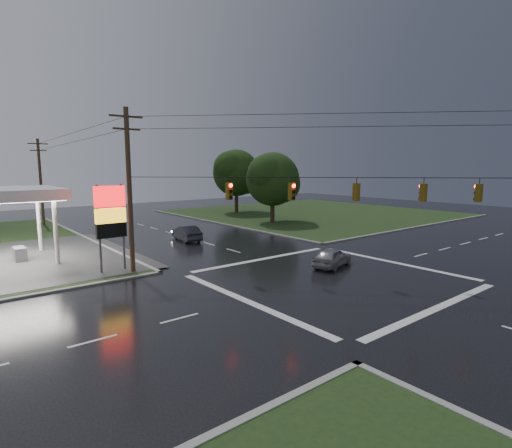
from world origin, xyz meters
TOP-DOWN VIEW (x-y plane):
  - ground at (0.00, 0.00)m, footprint 120.00×120.00m
  - grass_ne at (26.00, 26.00)m, footprint 36.00×36.00m
  - pylon_sign at (-10.50, 10.50)m, footprint 2.00×0.35m
  - utility_pole_nw at (-9.50, 9.50)m, footprint 2.20×0.32m
  - utility_pole_n at (-9.50, 38.00)m, footprint 2.20×0.32m
  - traffic_signals at (0.02, -0.02)m, footprint 26.87×26.87m
  - tree_ne_near at (14.14, 21.99)m, footprint 7.99×6.80m
  - tree_ne_far at (17.15, 33.99)m, footprint 8.46×7.20m
  - car_north at (-0.80, 17.74)m, footprint 2.21×4.69m
  - car_crossing at (2.42, 2.09)m, footprint 4.32×2.67m

SIDE VIEW (x-z plane):
  - ground at x=0.00m, z-range 0.00..0.00m
  - grass_ne at x=26.00m, z-range 0.00..0.08m
  - car_crossing at x=2.42m, z-range 0.00..1.37m
  - car_north at x=-0.80m, z-range 0.00..1.48m
  - pylon_sign at x=-10.50m, z-range 1.01..7.01m
  - utility_pole_n at x=-9.50m, z-range 0.22..10.72m
  - tree_ne_near at x=14.14m, z-range 1.07..10.05m
  - utility_pole_nw at x=-9.50m, z-range 0.22..11.22m
  - tree_ne_far at x=17.15m, z-range 1.28..11.08m
  - traffic_signals at x=0.02m, z-range 5.75..7.22m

